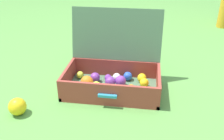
# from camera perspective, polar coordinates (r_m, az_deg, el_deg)

# --- Properties ---
(ground_plane) EXTENTS (16.00, 16.00, 0.00)m
(ground_plane) POSITION_cam_1_polar(r_m,az_deg,el_deg) (1.62, -2.01, -5.23)
(ground_plane) COLOR #569342
(open_suitcase) EXTENTS (0.60, 0.45, 0.49)m
(open_suitcase) POSITION_cam_1_polar(r_m,az_deg,el_deg) (1.64, 0.18, -0.51)
(open_suitcase) COLOR #4C7051
(open_suitcase) RESTS_ON ground
(stray_ball_on_grass) EXTENTS (0.10, 0.10, 0.10)m
(stray_ball_on_grass) POSITION_cam_1_polar(r_m,az_deg,el_deg) (1.51, -20.69, -7.77)
(stray_ball_on_grass) COLOR yellow
(stray_ball_on_grass) RESTS_ON ground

